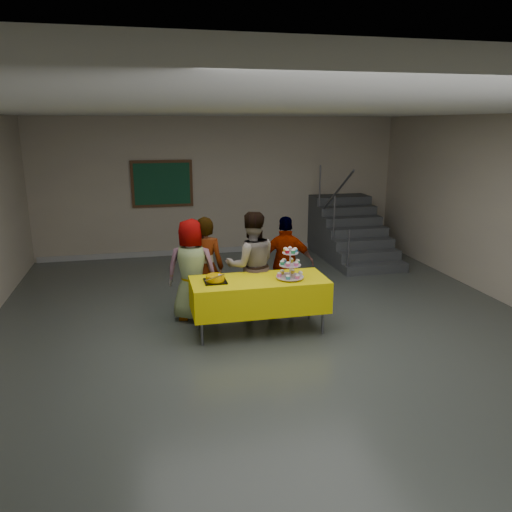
{
  "coord_description": "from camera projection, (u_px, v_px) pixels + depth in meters",
  "views": [
    {
      "loc": [
        -1.66,
        -5.93,
        2.84
      ],
      "look_at": [
        -0.18,
        0.66,
        1.05
      ],
      "focal_mm": 35.0,
      "sensor_mm": 36.0,
      "label": 1
    }
  ],
  "objects": [
    {
      "name": "schoolchild_c",
      "position": [
        251.0,
        265.0,
        7.4
      ],
      "size": [
        0.8,
        0.63,
        1.62
      ],
      "primitive_type": "imported",
      "rotation": [
        0.0,
        0.0,
        3.12
      ],
      "color": "slate",
      "rests_on": "ground"
    },
    {
      "name": "room_shell",
      "position": [
        281.0,
        184.0,
        6.14
      ],
      "size": [
        10.0,
        10.04,
        3.02
      ],
      "color": "#4C514C",
      "rests_on": "ground"
    },
    {
      "name": "schoolchild_b",
      "position": [
        205.0,
        267.0,
        7.44
      ],
      "size": [
        0.64,
        0.5,
        1.54
      ],
      "primitive_type": "imported",
      "rotation": [
        0.0,
        0.0,
        2.89
      ],
      "color": "slate",
      "rests_on": "ground"
    },
    {
      "name": "bear_cake",
      "position": [
        215.0,
        278.0,
        6.74
      ],
      "size": [
        0.32,
        0.36,
        0.12
      ],
      "color": "black",
      "rests_on": "bake_table"
    },
    {
      "name": "bake_table",
      "position": [
        259.0,
        294.0,
        6.92
      ],
      "size": [
        1.88,
        0.78,
        0.77
      ],
      "color": "#595960",
      "rests_on": "ground"
    },
    {
      "name": "schoolchild_a",
      "position": [
        192.0,
        270.0,
        7.33
      ],
      "size": [
        0.84,
        0.66,
        1.52
      ],
      "primitive_type": "imported",
      "rotation": [
        0.0,
        0.0,
        2.88
      ],
      "color": "#5C5D65",
      "rests_on": "ground"
    },
    {
      "name": "staircase",
      "position": [
        348.0,
        234.0,
        11.01
      ],
      "size": [
        1.3,
        2.4,
        2.04
      ],
      "color": "#424447",
      "rests_on": "ground"
    },
    {
      "name": "cupcake_stand",
      "position": [
        290.0,
        266.0,
        6.84
      ],
      "size": [
        0.38,
        0.38,
        0.44
      ],
      "color": "silver",
      "rests_on": "bake_table"
    },
    {
      "name": "schoolchild_d",
      "position": [
        286.0,
        264.0,
        7.74
      ],
      "size": [
        0.93,
        0.55,
        1.48
      ],
      "primitive_type": "imported",
      "rotation": [
        0.0,
        0.0,
        2.92
      ],
      "color": "slate",
      "rests_on": "ground"
    },
    {
      "name": "noticeboard",
      "position": [
        162.0,
        184.0,
        10.67
      ],
      "size": [
        1.3,
        0.05,
        1.0
      ],
      "color": "#472B16",
      "rests_on": "ground"
    }
  ]
}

